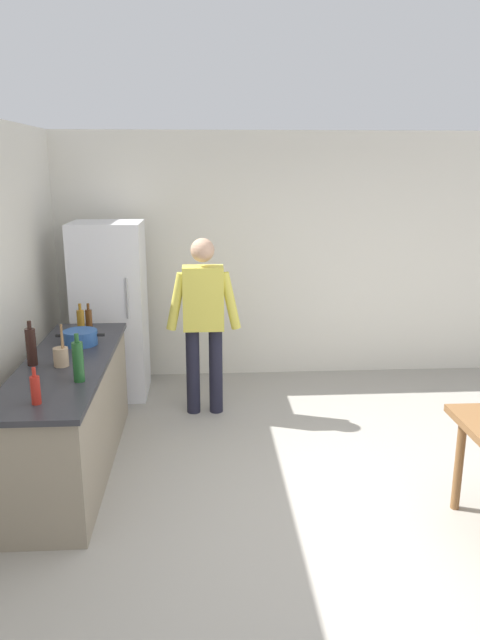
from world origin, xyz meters
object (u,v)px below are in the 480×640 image
refrigerator (111,311)px  cooking_pot (80,338)px  utensil_jar (61,356)px  bottle_wine_green (78,361)px  person (204,315)px  bottle_beer_brown (89,320)px  bottle_sauce_red (36,389)px  bottle_oil_amber (81,322)px  bottle_wine_dark (31,346)px

refrigerator → cooking_pot: size_ratio=4.50×
utensil_jar → bottle_wine_green: 0.39m
utensil_jar → person: bearing=47.9°
refrigerator → cooking_pot: bearing=-93.4°
refrigerator → utensil_jar: bearing=-93.5°
utensil_jar → bottle_beer_brown: 0.93m
utensil_jar → bottle_sauce_red: 0.72m
bottle_oil_amber → bottle_sauce_red: bottle_oil_amber is taller
bottle_oil_amber → bottle_wine_green: 1.19m
bottle_sauce_red → bottle_oil_amber: bearing=90.9°
cooking_pot → bottle_sauce_red: bottle_sauce_red is taller
bottle_beer_brown → utensil_jar: bearing=-92.2°
utensil_jar → bottle_wine_dark: (-0.22, 0.04, 0.07)m
bottle_wine_green → bottle_sauce_red: (-0.19, -0.39, -0.05)m
person → utensil_jar: size_ratio=5.31×
refrigerator → bottle_sauce_red: 2.44m
bottle_wine_dark → bottle_beer_brown: bottle_wine_dark is taller
refrigerator → bottle_beer_brown: bearing=-95.0°
person → cooking_pot: 1.20m
person → bottle_wine_dark: person is taller
bottle_wine_dark → bottle_beer_brown: 0.93m
cooking_pot → bottle_beer_brown: 0.39m
bottle_wine_dark → bottle_sauce_red: bearing=-73.1°
cooking_pot → utensil_jar: utensil_jar is taller
bottle_wine_green → bottle_wine_dark: (-0.42, 0.37, 0.00)m
bottle_wine_green → bottle_sauce_red: size_ratio=1.42×
bottle_wine_dark → bottle_beer_brown: bearing=73.9°
person → bottle_sauce_red: (-1.05, -1.88, 0.02)m
person → bottle_oil_amber: 1.12m
bottle_beer_brown → cooking_pot: bearing=-90.3°
bottle_wine_dark → bottle_wine_green: bearing=-41.6°
bottle_oil_amber → person: bearing=17.1°
refrigerator → bottle_sauce_red: refrigerator is taller
cooking_pot → person: bearing=31.5°
bottle_beer_brown → refrigerator: bearing=85.0°
person → bottle_sauce_red: 2.16m
person → bottle_wine_green: size_ratio=5.00×
utensil_jar → bottle_wine_green: bottle_wine_green is taller
cooking_pot → bottle_wine_dark: bottle_wine_dark is taller
utensil_jar → bottle_wine_dark: bearing=169.9°
refrigerator → bottle_wine_green: size_ratio=5.29×
person → bottle_wine_dark: 1.70m
bottle_wine_green → bottle_sauce_red: 0.43m
bottle_sauce_red → bottle_beer_brown: (0.03, 1.65, 0.01)m
utensil_jar → bottle_beer_brown: utensil_jar is taller
refrigerator → bottle_wine_green: (0.09, -2.05, 0.15)m
cooking_pot → bottle_beer_brown: bearing=89.7°
cooking_pot → bottle_wine_green: bearing=-79.4°
utensil_jar → bottle_wine_dark: 0.23m
bottle_wine_green → bottle_oil_amber: bearing=100.3°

